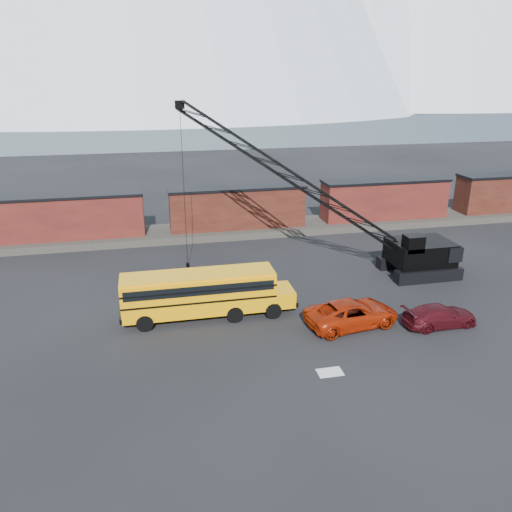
{
  "coord_description": "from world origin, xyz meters",
  "views": [
    {
      "loc": [
        -8.41,
        -26.1,
        15.51
      ],
      "look_at": [
        -1.3,
        6.98,
        3.0
      ],
      "focal_mm": 35.0,
      "sensor_mm": 36.0,
      "label": 1
    }
  ],
  "objects_px": {
    "school_bus": "(204,292)",
    "crawler_crane": "(297,180)",
    "maroon_suv": "(440,316)",
    "red_pickup": "(352,313)"
  },
  "relations": [
    {
      "from": "red_pickup",
      "to": "maroon_suv",
      "type": "xyz_separation_m",
      "value": [
        5.55,
        -1.24,
        -0.15
      ]
    },
    {
      "from": "school_bus",
      "to": "maroon_suv",
      "type": "height_order",
      "value": "school_bus"
    },
    {
      "from": "maroon_suv",
      "to": "crawler_crane",
      "type": "distance_m",
      "value": 14.51
    },
    {
      "from": "school_bus",
      "to": "crawler_crane",
      "type": "distance_m",
      "value": 11.91
    },
    {
      "from": "school_bus",
      "to": "maroon_suv",
      "type": "bearing_deg",
      "value": -16.73
    },
    {
      "from": "red_pickup",
      "to": "crawler_crane",
      "type": "bearing_deg",
      "value": -2.32
    },
    {
      "from": "maroon_suv",
      "to": "crawler_crane",
      "type": "relative_size",
      "value": 0.23
    },
    {
      "from": "maroon_suv",
      "to": "crawler_crane",
      "type": "height_order",
      "value": "crawler_crane"
    },
    {
      "from": "school_bus",
      "to": "maroon_suv",
      "type": "xyz_separation_m",
      "value": [
        14.74,
        -4.43,
        -1.09
      ]
    },
    {
      "from": "school_bus",
      "to": "red_pickup",
      "type": "height_order",
      "value": "school_bus"
    }
  ]
}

